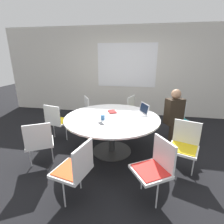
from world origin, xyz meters
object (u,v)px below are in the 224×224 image
at_px(chair_4, 39,141).
at_px(spiral_notebook, 112,112).
at_px(person_0, 174,113).
at_px(chair_7, 184,143).
at_px(coffee_cup, 103,117).
at_px(laptop, 141,111).
at_px(chair_6, 155,165).
at_px(chair_2, 92,110).
at_px(chair_5, 75,167).
at_px(chair_3, 57,119).
at_px(chair_0, 180,119).
at_px(cell_phone, 101,124).
at_px(chair_1, 135,110).

xyz_separation_m(chair_4, spiral_notebook, (1.05, 1.02, 0.25)).
bearing_deg(person_0, chair_7, 64.56).
bearing_deg(coffee_cup, laptop, 32.71).
distance_m(chair_6, laptop, 1.40).
bearing_deg(chair_2, chair_5, -19.21).
xyz_separation_m(chair_4, chair_6, (1.87, -0.35, 0.00)).
distance_m(chair_3, chair_4, 1.01).
distance_m(chair_6, person_0, 1.77).
height_order(chair_3, person_0, person_0).
bearing_deg(chair_5, chair_2, 25.08).
height_order(chair_0, cell_phone, chair_0).
bearing_deg(cell_phone, spiral_notebook, 83.83).
distance_m(chair_2, chair_3, 1.00).
bearing_deg(chair_7, chair_0, -77.16).
bearing_deg(person_0, chair_1, -64.39).
bearing_deg(chair_0, chair_7, 55.82).
xyz_separation_m(chair_1, chair_2, (-1.12, -0.17, 0.00)).
height_order(chair_0, person_0, person_0).
relative_size(chair_4, person_0, 0.71).
bearing_deg(chair_7, person_0, -68.43).
bearing_deg(cell_phone, chair_3, 151.73).
bearing_deg(chair_2, cell_phone, -8.25).
relative_size(chair_1, chair_7, 1.00).
height_order(chair_0, chair_4, same).
bearing_deg(spiral_notebook, cell_phone, -96.17).
xyz_separation_m(chair_0, chair_4, (-2.52, -1.53, 0.00)).
relative_size(chair_3, chair_7, 1.00).
relative_size(chair_7, person_0, 0.71).
height_order(chair_1, chair_3, same).
bearing_deg(chair_1, chair_6, 29.04).
xyz_separation_m(chair_5, chair_7, (1.50, 0.92, 0.00)).
relative_size(chair_1, cell_phone, 5.50).
height_order(person_0, coffee_cup, person_0).
bearing_deg(chair_4, chair_7, -22.27).
bearing_deg(chair_4, cell_phone, -10.44).
height_order(chair_5, chair_7, same).
bearing_deg(chair_0, chair_2, -34.98).
bearing_deg(laptop, cell_phone, -72.85).
distance_m(chair_1, chair_5, 2.64).
relative_size(chair_3, chair_6, 1.00).
height_order(chair_0, chair_6, same).
relative_size(laptop, spiral_notebook, 1.62).
distance_m(chair_1, chair_6, 2.38).
bearing_deg(chair_2, chair_0, 51.04).
relative_size(chair_2, laptop, 2.05).
height_order(chair_7, coffee_cup, chair_7).
relative_size(chair_1, laptop, 2.05).
bearing_deg(chair_4, chair_2, 48.23).
relative_size(chair_3, laptop, 2.05).
bearing_deg(chair_2, chair_6, 3.64).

